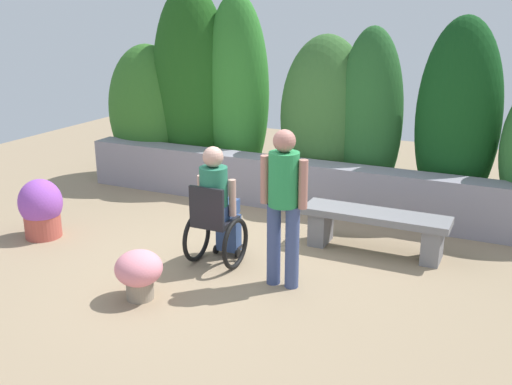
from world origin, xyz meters
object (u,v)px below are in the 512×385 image
Objects in this scene: stone_bench at (375,225)px; flower_pot_terracotta_by_wall at (41,209)px; person_standing_companion at (284,198)px; flower_pot_purple_near at (139,272)px; person_in_wheelchair at (217,210)px.

flower_pot_terracotta_by_wall is at bearing -160.50° from stone_bench.
person_standing_companion is 1.57m from flower_pot_purple_near.
flower_pot_terracotta_by_wall is at bearing 157.87° from flower_pot_purple_near.
flower_pot_purple_near is (-1.76, -2.10, -0.04)m from stone_bench.
person_in_wheelchair is 1.82× the size of flower_pot_terracotta_by_wall.
person_in_wheelchair is at bearing 5.63° from flower_pot_terracotta_by_wall.
flower_pot_purple_near is 2.20m from flower_pot_terracotta_by_wall.
stone_bench is 1.03× the size of person_standing_companion.
person_standing_companion is 2.20× the size of flower_pot_terracotta_by_wall.
stone_bench is at bearing 53.09° from person_standing_companion.
person_in_wheelchair reaches higher than stone_bench.
flower_pot_terracotta_by_wall reaches higher than flower_pot_purple_near.
person_in_wheelchair is 0.94m from person_standing_companion.
stone_bench is 1.25× the size of person_in_wheelchair.
flower_pot_purple_near is at bearing -128.98° from stone_bench.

